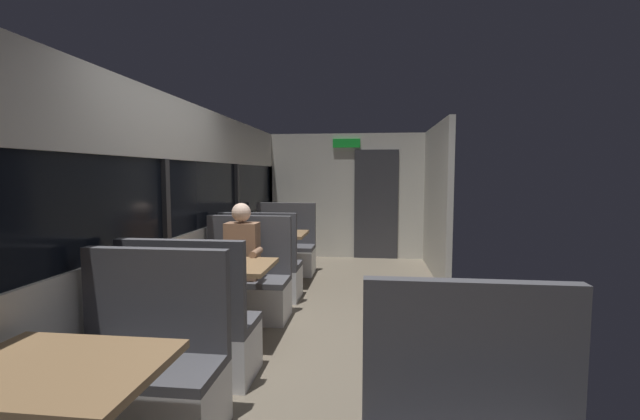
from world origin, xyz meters
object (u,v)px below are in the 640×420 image
Objects in this scene: dining_table_near_window at (57,388)px; bench_far_window_facing_end at (262,273)px; bench_near_window_facing_entry at (144,380)px; bench_far_window_facing_entry at (284,252)px; dining_table_mid_window at (223,275)px; seated_passenger at (243,270)px; dining_table_far_window at (274,240)px; bench_mid_window_facing_entry at (245,288)px; bench_mid_window_facing_end at (192,336)px.

bench_far_window_facing_end reaches higher than dining_table_near_window.
bench_near_window_facing_entry is 1.00× the size of bench_far_window_facing_entry.
dining_table_mid_window is 0.82× the size of bench_far_window_facing_end.
dining_table_near_window is 0.71× the size of seated_passenger.
bench_far_window_facing_entry reaches higher than dining_table_mid_window.
bench_near_window_facing_entry is 1.22× the size of dining_table_far_window.
dining_table_near_window is 4.17m from dining_table_far_window.
seated_passenger reaches higher than bench_near_window_facing_entry.
bench_far_window_facing_entry is at bearing 90.00° from dining_table_near_window.
bench_far_window_facing_entry is 0.87× the size of seated_passenger.
bench_mid_window_facing_entry reaches higher than dining_table_far_window.
dining_table_far_window is at bearing 90.00° from dining_table_mid_window.
bench_mid_window_facing_entry reaches higher than dining_table_mid_window.
bench_mid_window_facing_end and bench_far_window_facing_end have the same top height.
bench_near_window_facing_entry and bench_far_window_facing_entry have the same top height.
bench_far_window_facing_entry reaches higher than dining_table_near_window.
bench_far_window_facing_entry is (0.00, 4.17, 0.00)m from bench_near_window_facing_entry.
bench_near_window_facing_entry is 1.00× the size of bench_mid_window_facing_entry.
bench_mid_window_facing_end is 2.80m from dining_table_far_window.
bench_near_window_facing_entry is 1.00× the size of bench_mid_window_facing_end.
dining_table_mid_window is at bearing -90.00° from seated_passenger.
bench_mid_window_facing_entry and bench_far_window_facing_entry have the same top height.
bench_mid_window_facing_end and bench_mid_window_facing_entry have the same top height.
dining_table_far_window is at bearing 90.00° from seated_passenger.
bench_far_window_facing_entry is (0.00, 1.40, 0.00)m from bench_far_window_facing_end.
bench_near_window_facing_entry and bench_far_window_facing_end have the same top height.
bench_mid_window_facing_entry is (0.00, 2.09, 0.00)m from bench_near_window_facing_entry.
dining_table_far_window is at bearing 90.00° from bench_mid_window_facing_end.
dining_table_mid_window is 2.80m from bench_far_window_facing_entry.
bench_mid_window_facing_end is at bearing -90.00° from bench_far_window_facing_end.
bench_mid_window_facing_entry is at bearing -90.00° from bench_far_window_facing_entry.
bench_near_window_facing_entry is at bearing 90.00° from dining_table_near_window.
seated_passenger reaches higher than bench_mid_window_facing_entry.
seated_passenger is at bearing 90.00° from bench_mid_window_facing_end.
dining_table_mid_window and dining_table_far_window have the same top height.
bench_mid_window_facing_entry is 2.09m from bench_far_window_facing_entry.
dining_table_mid_window is 2.09m from dining_table_far_window.
dining_table_mid_window is 0.82× the size of bench_mid_window_facing_entry.
bench_near_window_facing_entry is 1.00× the size of bench_far_window_facing_end.
dining_table_near_window is at bearing -90.00° from bench_mid_window_facing_entry.
bench_far_window_facing_entry is at bearing 90.00° from bench_mid_window_facing_entry.
dining_table_far_window is at bearing 90.00° from bench_near_window_facing_entry.
bench_near_window_facing_entry is at bearing -90.00° from seated_passenger.
bench_mid_window_facing_end is 2.09m from bench_far_window_facing_end.
bench_far_window_facing_entry is (0.00, 2.09, 0.00)m from bench_mid_window_facing_entry.
bench_mid_window_facing_entry and bench_far_window_facing_end have the same top height.
bench_mid_window_facing_entry is 1.00× the size of bench_far_window_facing_entry.
dining_table_far_window is at bearing 90.00° from dining_table_near_window.
bench_mid_window_facing_entry is (0.00, 2.79, -0.31)m from dining_table_near_window.
dining_table_mid_window is 1.42m from bench_far_window_facing_end.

